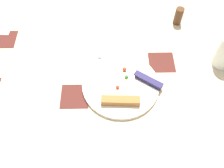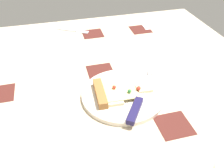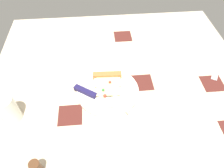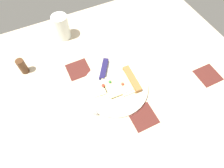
{
  "view_description": "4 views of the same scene",
  "coord_description": "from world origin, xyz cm",
  "px_view_note": "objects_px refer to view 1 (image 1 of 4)",
  "views": [
    {
      "loc": [
        -2.79,
        41.98,
        67.46
      ],
      "look_at": [
        -3.4,
        -0.58,
        3.18
      ],
      "focal_mm": 39.01,
      "sensor_mm": 36.0,
      "label": 1
    },
    {
      "loc": [
        -58.73,
        15.44,
        47.79
      ],
      "look_at": [
        -3.25,
        0.8,
        3.07
      ],
      "focal_mm": 38.02,
      "sensor_mm": 36.0,
      "label": 2
    },
    {
      "loc": [
        -9.27,
        -55.02,
        66.42
      ],
      "look_at": [
        -4.36,
        -0.32,
        3.04
      ],
      "focal_mm": 33.33,
      "sensor_mm": 36.0,
      "label": 3
    },
    {
      "loc": [
        27.05,
        -19.22,
        64.38
      ],
      "look_at": [
        -6.82,
        -2.98,
        3.25
      ],
      "focal_mm": 30.58,
      "sensor_mm": 36.0,
      "label": 4
    }
  ],
  "objects_px": {
    "knife": "(136,74)",
    "plate": "(121,85)",
    "pizza_slice": "(121,89)",
    "pepper_shaker": "(179,16)"
  },
  "relations": [
    {
      "from": "plate",
      "to": "pepper_shaker",
      "type": "xyz_separation_m",
      "value": [
        -0.23,
        -0.3,
        0.03
      ]
    },
    {
      "from": "knife",
      "to": "pizza_slice",
      "type": "bearing_deg",
      "value": 172.34
    },
    {
      "from": "plate",
      "to": "knife",
      "type": "bearing_deg",
      "value": -147.71
    },
    {
      "from": "pizza_slice",
      "to": "knife",
      "type": "relative_size",
      "value": 0.84
    },
    {
      "from": "pizza_slice",
      "to": "pepper_shaker",
      "type": "bearing_deg",
      "value": 56.41
    },
    {
      "from": "knife",
      "to": "plate",
      "type": "bearing_deg",
      "value": 156.76
    },
    {
      "from": "plate",
      "to": "knife",
      "type": "relative_size",
      "value": 1.2
    },
    {
      "from": "pepper_shaker",
      "to": "plate",
      "type": "bearing_deg",
      "value": 51.83
    },
    {
      "from": "pizza_slice",
      "to": "pepper_shaker",
      "type": "height_order",
      "value": "pepper_shaker"
    },
    {
      "from": "pepper_shaker",
      "to": "pizza_slice",
      "type": "bearing_deg",
      "value": 54.0
    }
  ]
}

